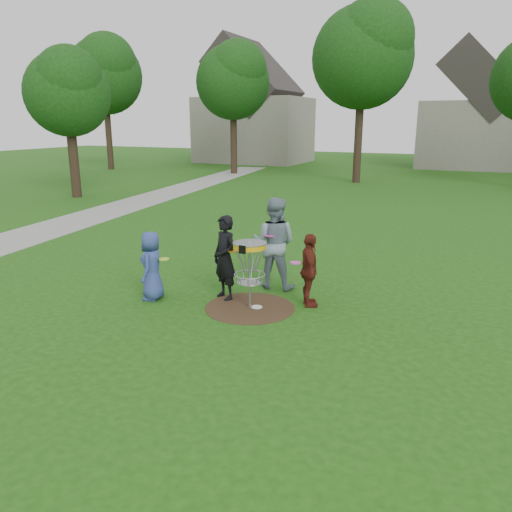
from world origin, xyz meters
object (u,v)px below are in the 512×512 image
at_px(player_grey, 274,243).
at_px(player_maroon, 309,270).
at_px(disc_golf_basket, 250,259).
at_px(player_blue, 152,266).
at_px(player_black, 225,258).

height_order(player_grey, player_maroon, player_grey).
distance_m(player_grey, disc_golf_basket, 1.40).
bearing_deg(player_grey, player_blue, 35.87).
distance_m(player_grey, player_maroon, 1.38).
bearing_deg(player_maroon, disc_golf_basket, 93.46).
bearing_deg(player_black, player_maroon, 38.45).
relative_size(player_blue, player_grey, 0.71).
height_order(player_black, disc_golf_basket, player_black).
distance_m(player_black, player_grey, 1.28).
xyz_separation_m(player_black, player_grey, (0.65, 1.10, 0.13)).
xyz_separation_m(player_grey, player_maroon, (1.09, -0.80, -0.27)).
distance_m(player_blue, player_maroon, 3.24).
xyz_separation_m(player_blue, disc_golf_basket, (2.07, 0.35, 0.30)).
bearing_deg(player_black, player_grey, 88.23).
height_order(player_blue, player_maroon, player_maroon).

